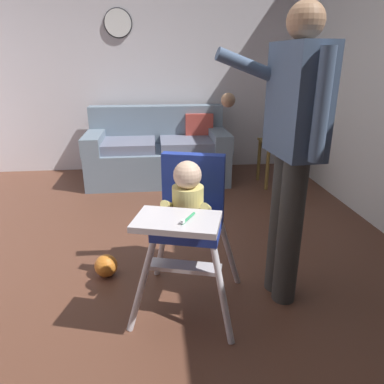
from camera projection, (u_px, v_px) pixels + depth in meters
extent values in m
cube|color=brown|center=(128.00, 288.00, 2.43)|extent=(5.88, 7.01, 0.10)
cube|color=silver|center=(134.00, 65.00, 4.50)|extent=(5.08, 0.06, 2.66)
cube|color=slate|center=(158.00, 164.00, 4.38)|extent=(1.65, 0.84, 0.40)
cube|color=slate|center=(157.00, 124.00, 4.53)|extent=(1.65, 0.22, 0.46)
cube|color=slate|center=(95.00, 141.00, 4.20)|extent=(0.20, 0.84, 0.20)
cube|color=slate|center=(218.00, 138.00, 4.35)|extent=(0.20, 0.84, 0.20)
cube|color=slate|center=(129.00, 145.00, 4.21)|extent=(0.62, 0.60, 0.11)
cube|color=slate|center=(187.00, 144.00, 4.28)|extent=(0.62, 0.60, 0.11)
cube|color=#B24238|center=(199.00, 128.00, 4.48)|extent=(0.34, 0.11, 0.34)
cylinder|color=silver|center=(141.00, 286.00, 1.94)|extent=(0.20, 0.13, 0.51)
cylinder|color=silver|center=(223.00, 295.00, 1.87)|extent=(0.13, 0.20, 0.51)
cylinder|color=silver|center=(162.00, 247.00, 2.35)|extent=(0.13, 0.20, 0.51)
cylinder|color=silver|center=(229.00, 253.00, 2.28)|extent=(0.20, 0.13, 0.51)
cube|color=#203595|center=(189.00, 226.00, 2.01)|extent=(0.45, 0.45, 0.05)
cube|color=#203595|center=(193.00, 184.00, 2.08)|extent=(0.37, 0.17, 0.36)
cube|color=silver|center=(177.00, 221.00, 1.69)|extent=(0.46, 0.36, 0.03)
cube|color=silver|center=(185.00, 267.00, 1.98)|extent=(0.41, 0.21, 0.02)
cylinder|color=#DECE75|center=(188.00, 206.00, 1.95)|extent=(0.21, 0.21, 0.22)
sphere|color=beige|center=(187.00, 175.00, 1.88)|extent=(0.15, 0.15, 0.15)
cylinder|color=#DECE75|center=(167.00, 205.00, 1.92)|extent=(0.08, 0.15, 0.10)
cylinder|color=#DECE75|center=(206.00, 208.00, 1.89)|extent=(0.08, 0.15, 0.10)
cylinder|color=#38A366|center=(188.00, 218.00, 1.67)|extent=(0.08, 0.12, 0.01)
cube|color=white|center=(183.00, 221.00, 1.62)|extent=(0.02, 0.03, 0.02)
cylinder|color=#343431|center=(281.00, 224.00, 2.20)|extent=(0.14, 0.14, 0.90)
cylinder|color=#343431|center=(289.00, 233.00, 2.09)|extent=(0.14, 0.14, 0.90)
cube|color=#435672|center=(298.00, 101.00, 1.88)|extent=(0.23, 0.42, 0.58)
sphere|color=#997051|center=(306.00, 21.00, 1.75)|extent=(0.19, 0.19, 0.19)
cylinder|color=#435672|center=(257.00, 70.00, 1.97)|extent=(0.48, 0.11, 0.23)
sphere|color=#997051|center=(228.00, 100.00, 1.99)|extent=(0.08, 0.08, 0.08)
cylinder|color=#435672|center=(322.00, 106.00, 1.66)|extent=(0.07, 0.07, 0.53)
sphere|color=orange|center=(106.00, 266.00, 2.45)|extent=(0.16, 0.16, 0.16)
cube|color=brown|center=(279.00, 142.00, 4.12)|extent=(0.40, 0.40, 0.02)
cylinder|color=brown|center=(267.00, 168.00, 4.03)|extent=(0.04, 0.04, 0.50)
cylinder|color=brown|center=(297.00, 167.00, 4.07)|extent=(0.04, 0.04, 0.50)
cylinder|color=brown|center=(259.00, 160.00, 4.35)|extent=(0.04, 0.04, 0.50)
cylinder|color=brown|center=(286.00, 159.00, 4.38)|extent=(0.04, 0.04, 0.50)
cylinder|color=green|center=(280.00, 137.00, 4.10)|extent=(0.07, 0.07, 0.10)
cylinder|color=white|center=(118.00, 23.00, 4.27)|extent=(0.31, 0.03, 0.31)
cylinder|color=black|center=(118.00, 23.00, 4.28)|extent=(0.34, 0.02, 0.34)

